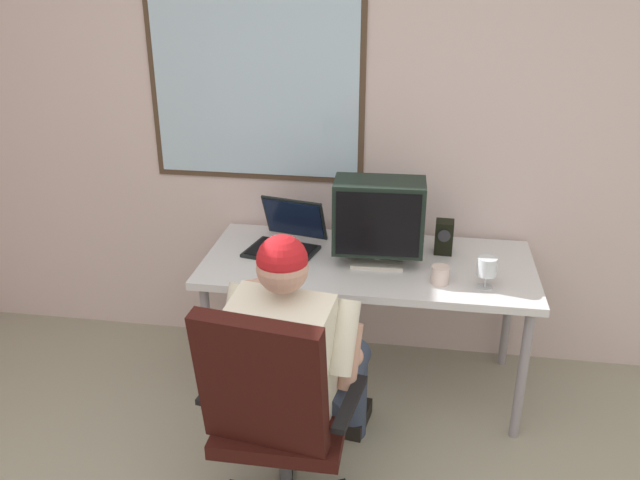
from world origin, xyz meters
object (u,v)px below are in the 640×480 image
laptop (287,236)px  desk_speaker (444,237)px  person_seated (297,354)px  wine_glass (487,268)px  desk (368,272)px  crt_monitor (379,217)px  office_chair (274,406)px  coffee_mug (440,275)px

laptop → desk_speaker: size_ratio=2.43×
person_seated → desk_speaker: size_ratio=7.04×
wine_glass → desk_speaker: desk_speaker is taller
desk → laptop: laptop is taller
person_seated → desk_speaker: bearing=55.9°
crt_monitor → desk: bearing=166.1°
wine_glass → desk_speaker: 0.40m
crt_monitor → person_seated: bearing=-111.0°
person_seated → office_chair: bearing=-97.6°
coffee_mug → desk: bearing=151.2°
person_seated → desk_speaker: person_seated is taller
desk → person_seated: person_seated is taller
desk → coffee_mug: bearing=-28.8°
desk → office_chair: office_chair is taller
office_chair → person_seated: (0.04, 0.27, 0.06)m
desk → person_seated: (-0.22, -0.70, -0.04)m
office_chair → laptop: size_ratio=2.45×
office_chair → desk: bearing=75.3°
person_seated → laptop: size_ratio=2.90×
laptop → person_seated: bearing=-75.9°
person_seated → laptop: person_seated is taller
desk → laptop: 0.45m
office_chair → desk_speaker: 1.32m
coffee_mug → laptop: bearing=159.3°
crt_monitor → desk_speaker: bearing=28.0°
desk → person_seated: 0.74m
desk_speaker → laptop: bearing=-175.8°
wine_glass → crt_monitor: bearing=159.4°
laptop → office_chair: bearing=-81.3°
person_seated → wine_glass: size_ratio=8.13×
person_seated → laptop: 0.84m
wine_glass → laptop: bearing=162.8°
desk_speaker → crt_monitor: bearing=-152.0°
office_chair → wine_glass: office_chair is taller
desk → coffee_mug: 0.40m
desk → desk_speaker: desk_speaker is taller
person_seated → coffee_mug: bearing=42.5°
office_chair → coffee_mug: office_chair is taller
wine_glass → desk: bearing=160.0°
person_seated → crt_monitor: person_seated is taller
crt_monitor → coffee_mug: size_ratio=5.22×
crt_monitor → laptop: crt_monitor is taller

